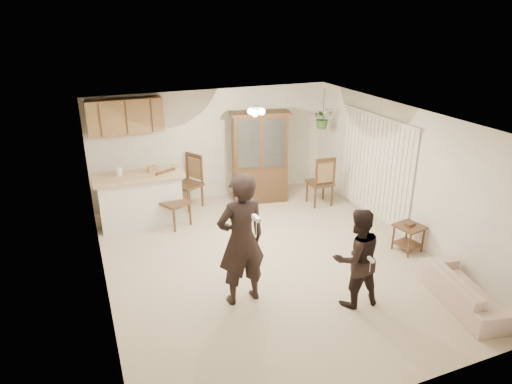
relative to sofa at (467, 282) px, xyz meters
name	(u,v)px	position (x,y,z in m)	size (l,w,h in m)	color
floor	(271,261)	(-2.17, 2.23, -0.37)	(6.50, 6.50, 0.00)	#C2AF93
ceiling	(273,120)	(-2.17, 2.23, 2.13)	(5.50, 6.50, 0.02)	silver
wall_back	(214,145)	(-2.17, 5.48, 0.88)	(5.50, 0.02, 2.50)	white
wall_front	(398,304)	(-2.17, -1.02, 0.88)	(5.50, 0.02, 2.50)	white
wall_left	(98,222)	(-4.92, 2.23, 0.88)	(0.02, 6.50, 2.50)	white
wall_right	(406,174)	(0.58, 2.23, 0.88)	(0.02, 6.50, 2.50)	white
breakfast_bar	(141,201)	(-4.02, 4.58, 0.13)	(1.60, 0.55, 1.00)	silver
bar_top	(138,176)	(-4.02, 4.58, 0.68)	(1.75, 0.70, 0.08)	tan
upper_cabinets	(125,116)	(-4.07, 5.30, 1.73)	(1.50, 0.34, 0.70)	olive
vertical_blinds	(375,167)	(0.54, 3.13, 0.73)	(0.06, 2.30, 2.10)	white
ceiling_fixture	(256,111)	(-1.97, 3.43, 2.03)	(0.36, 0.36, 0.20)	#FFF1BF
hanging_plant	(323,118)	(0.13, 4.63, 1.48)	(0.43, 0.37, 0.48)	#255020
plant_cord	(324,103)	(0.13, 4.63, 1.81)	(0.01, 0.01, 0.65)	#29231E
sofa	(467,282)	(0.00, 0.00, 0.00)	(1.87, 0.73, 0.73)	#F2DDC7
adult	(241,247)	(-3.05, 1.34, 0.53)	(0.66, 0.43, 1.80)	black
child	(356,264)	(-1.53, 0.64, 0.31)	(0.66, 0.51, 1.35)	black
china_hutch	(260,158)	(-1.30, 4.86, 0.65)	(1.37, 0.74, 2.05)	#331C12
side_table	(408,238)	(0.28, 1.63, -0.10)	(0.54, 0.54, 0.56)	#331C12
chair_bar	(175,211)	(-3.40, 4.25, -0.04)	(0.68, 0.68, 1.14)	#331C12
chair_hutch_left	(188,193)	(-2.93, 5.07, -0.03)	(0.72, 0.72, 1.18)	#331C12
chair_hutch_right	(319,190)	(-0.14, 4.14, -0.04)	(0.53, 0.53, 1.14)	#331C12
controller_adult	(256,218)	(-3.01, 0.86, 1.20)	(0.05, 0.18, 0.05)	white
controller_child	(371,260)	(-1.55, 0.28, 0.57)	(0.04, 0.13, 0.04)	white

